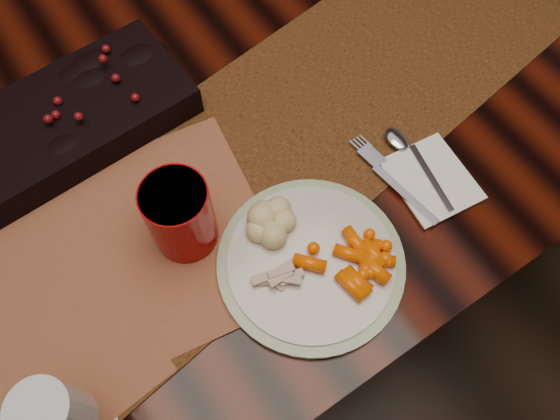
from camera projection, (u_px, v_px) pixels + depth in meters
floor at (244, 261)px, 1.59m from camera, size 5.00×5.00×0.00m
dining_table at (234, 203)px, 1.26m from camera, size 1.80×1.00×0.75m
table_runner at (283, 138)px, 0.89m from camera, size 1.75×0.61×0.00m
centerpiece at (71, 115)px, 0.86m from camera, size 0.38×0.21×0.07m
placemat_main at (111, 261)px, 0.79m from camera, size 0.51×0.41×0.00m
dinner_plate at (311, 262)px, 0.78m from camera, size 0.29×0.29×0.02m
baby_carrots at (346, 263)px, 0.76m from camera, size 0.11×0.09×0.02m
mashed_potatoes at (270, 221)px, 0.78m from camera, size 0.08×0.07×0.04m
turkey_shreds at (283, 278)px, 0.75m from camera, size 0.09×0.08×0.02m
napkin at (431, 179)px, 0.85m from camera, size 0.13×0.15×0.00m
fork at (397, 184)px, 0.84m from camera, size 0.05×0.17×0.00m
spoon at (420, 165)px, 0.85m from camera, size 0.06×0.16×0.00m
red_cup at (180, 216)px, 0.75m from camera, size 0.12×0.12×0.13m
wine_glass at (68, 419)px, 0.61m from camera, size 0.07×0.07×0.19m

